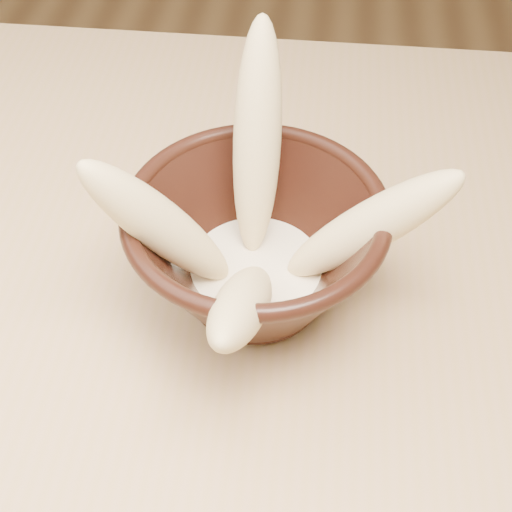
{
  "coord_description": "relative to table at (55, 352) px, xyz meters",
  "views": [
    {
      "loc": [
        0.21,
        -0.33,
        1.2
      ],
      "look_at": [
        0.18,
        0.02,
        0.8
      ],
      "focal_mm": 50.0,
      "sensor_mm": 36.0,
      "label": 1
    }
  ],
  "objects": [
    {
      "name": "milk_puddle",
      "position": [
        0.18,
        0.02,
        0.11
      ],
      "size": [
        0.11,
        0.11,
        0.01
      ],
      "primitive_type": "cylinder",
      "color": "#F1E1C2",
      "rests_on": "bowl"
    },
    {
      "name": "table",
      "position": [
        0.0,
        0.0,
        0.0
      ],
      "size": [
        1.2,
        0.8,
        0.75
      ],
      "color": "tan",
      "rests_on": "ground"
    },
    {
      "name": "banana_front",
      "position": [
        0.17,
        -0.05,
        0.16
      ],
      "size": [
        0.05,
        0.14,
        0.11
      ],
      "primitive_type": "ellipsoid",
      "rotation": [
        0.99,
        0.0,
        -0.07
      ],
      "color": "#EDD38C",
      "rests_on": "bowl"
    },
    {
      "name": "banana_upright",
      "position": [
        0.17,
        0.07,
        0.2
      ],
      "size": [
        0.04,
        0.11,
        0.17
      ],
      "primitive_type": "ellipsoid",
      "rotation": [
        0.44,
        0.0,
        3.15
      ],
      "color": "#EDD38C",
      "rests_on": "bowl"
    },
    {
      "name": "banana_right",
      "position": [
        0.26,
        0.02,
        0.17
      ],
      "size": [
        0.13,
        0.04,
        0.13
      ],
      "primitive_type": "ellipsoid",
      "rotation": [
        0.81,
        0.0,
        1.62
      ],
      "color": "#EDD38C",
      "rests_on": "bowl"
    },
    {
      "name": "bowl",
      "position": [
        0.18,
        0.02,
        0.14
      ],
      "size": [
        0.19,
        0.19,
        0.1
      ],
      "rotation": [
        0.0,
        0.0,
        -0.12
      ],
      "color": "black",
      "rests_on": "table"
    },
    {
      "name": "banana_left",
      "position": [
        0.11,
        -0.01,
        0.18
      ],
      "size": [
        0.12,
        0.06,
        0.14
      ],
      "primitive_type": "ellipsoid",
      "rotation": [
        0.62,
        0.0,
        -1.3
      ],
      "color": "#EDD38C",
      "rests_on": "bowl"
    }
  ]
}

